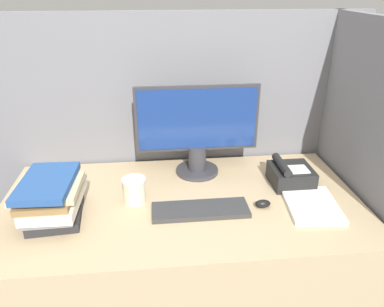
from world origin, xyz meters
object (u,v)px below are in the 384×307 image
Objects in this scene: mouse at (263,204)px; coffee_cup at (134,190)px; monitor at (197,132)px; keyboard at (200,210)px; book_stack at (52,198)px; desk_telephone at (290,175)px.

coffee_cup reaches higher than mouse.
monitor is 5.26× the size of coffee_cup.
keyboard is 6.00× the size of mouse.
coffee_cup is 0.33m from book_stack.
keyboard is (-0.03, -0.35, -0.20)m from monitor.
monitor is 0.41m from coffee_cup.
book_stack is (-0.58, 0.02, 0.08)m from keyboard.
mouse is 0.36× the size of desk_telephone.
desk_telephone is (1.02, 0.17, -0.04)m from book_stack.
desk_telephone is (0.71, 0.08, -0.01)m from coffee_cup.
monitor is 0.40m from keyboard.
desk_telephone is at bearing 23.01° from keyboard.
desk_telephone reaches higher than coffee_cup.
coffee_cup is (-0.53, 0.10, 0.04)m from mouse.
book_stack reaches higher than keyboard.
keyboard is 2.15× the size of desk_telephone.
desk_telephone is (0.44, 0.19, 0.04)m from keyboard.
mouse reaches higher than keyboard.
monitor is at bearing 85.37° from keyboard.
monitor is 3.15× the size of desk_telephone.
monitor is 0.46m from mouse.
keyboard is 0.58m from book_stack.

